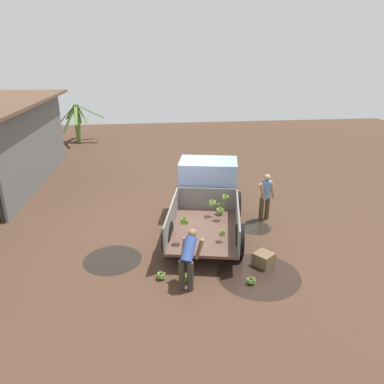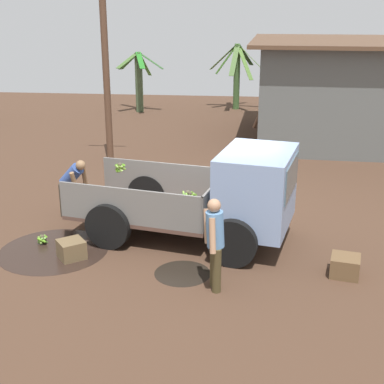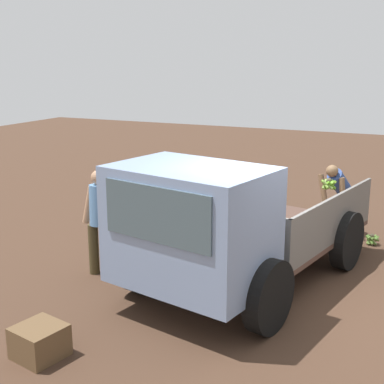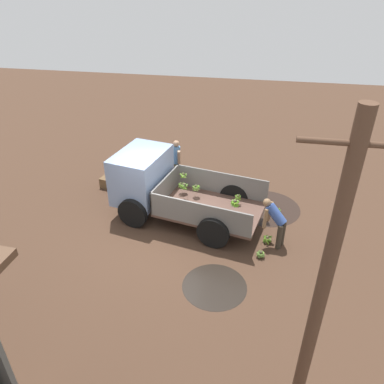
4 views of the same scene
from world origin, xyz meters
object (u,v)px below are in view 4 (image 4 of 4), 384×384
Objects in this scene: person_foreground_visitor at (176,160)px; cargo_truck at (157,183)px; banana_bunch_on_ground_1 at (261,254)px; person_worker_loading at (276,220)px; wooden_crate_0 at (253,197)px; utility_pole at (321,294)px; banana_bunch_on_ground_0 at (278,211)px; banana_bunch_on_ground_2 at (267,239)px; wooden_crate_1 at (109,182)px.

cargo_truck is at bearing -109.10° from person_foreground_visitor.
cargo_truck is at bearing -27.16° from banana_bunch_on_ground_1.
banana_bunch_on_ground_1 is at bearing 87.13° from person_worker_loading.
banana_bunch_on_ground_1 is (0.33, 0.66, -0.69)m from person_worker_loading.
cargo_truck reaches higher than wooden_crate_0.
banana_bunch_on_ground_0 is (0.20, -6.17, -2.73)m from utility_pole.
banana_bunch_on_ground_1 is 0.56× the size of wooden_crate_0.
banana_bunch_on_ground_2 is 0.62× the size of wooden_crate_0.
wooden_crate_1 is at bearing -21.77° from banana_bunch_on_ground_2.
cargo_truck reaches higher than wooden_crate_1.
utility_pole is at bearing 131.48° from wooden_crate_1.
banana_bunch_on_ground_0 is 0.94× the size of banana_bunch_on_ground_1.
cargo_truck is at bearing -55.04° from utility_pole.
person_worker_loading is (-3.43, 2.96, -0.10)m from person_foreground_visitor.
person_foreground_visitor is 1.18× the size of person_worker_loading.
banana_bunch_on_ground_2 is (-3.45, 1.02, -0.90)m from cargo_truck.
wooden_crate_1 is (5.72, -2.23, -0.62)m from person_worker_loading.
person_worker_loading is 6.16m from wooden_crate_1.
person_foreground_visitor is 2.50m from wooden_crate_1.
person_foreground_visitor reaches higher than banana_bunch_on_ground_2.
person_foreground_visitor is 6.30× the size of banana_bunch_on_ground_1.
wooden_crate_0 is at bearing -31.29° from person_foreground_visitor.
person_foreground_visitor is 4.53m from person_worker_loading.
person_worker_loading is 5.68× the size of banana_bunch_on_ground_0.
utility_pole is (-3.96, 5.66, 1.81)m from cargo_truck.
cargo_truck reaches higher than banana_bunch_on_ground_0.
person_worker_loading is at bearing -85.69° from utility_pole.
banana_bunch_on_ground_1 is (-3.11, 3.62, -0.79)m from person_foreground_visitor.
person_worker_loading is 1.69m from banana_bunch_on_ground_0.
cargo_truck is 9.45× the size of wooden_crate_1.
person_worker_loading is at bearing 84.57° from banana_bunch_on_ground_0.
wooden_crate_0 is 0.92× the size of wooden_crate_1.
person_worker_loading is 0.69m from banana_bunch_on_ground_2.
person_worker_loading is (-3.61, 1.03, -0.22)m from cargo_truck.
person_foreground_visitor is at bearing -42.05° from banana_bunch_on_ground_2.
cargo_truck is 7.14m from utility_pole.
cargo_truck is 18.37× the size of banana_bunch_on_ground_1.
wooden_crate_0 is at bearing -35.06° from banana_bunch_on_ground_0.
person_worker_loading is 2.98× the size of wooden_crate_0.
cargo_truck is 3.25m from wooden_crate_0.
cargo_truck is at bearing 7.58° from person_worker_loading.
wooden_crate_0 is (0.65, -2.09, -0.62)m from person_worker_loading.
utility_pole reaches higher than banana_bunch_on_ground_0.
banana_bunch_on_ground_0 is at bearing -160.62° from cargo_truck.
banana_bunch_on_ground_0 is at bearing 144.94° from wooden_crate_0.
wooden_crate_1 is at bearing -17.97° from cargo_truck.
wooden_crate_0 is (0.49, -2.08, 0.05)m from banana_bunch_on_ground_2.
person_foreground_visitor is 3.24× the size of wooden_crate_1.
utility_pole is 19.29× the size of banana_bunch_on_ground_2.
banana_bunch_on_ground_2 is (0.16, -0.01, -0.67)m from person_worker_loading.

